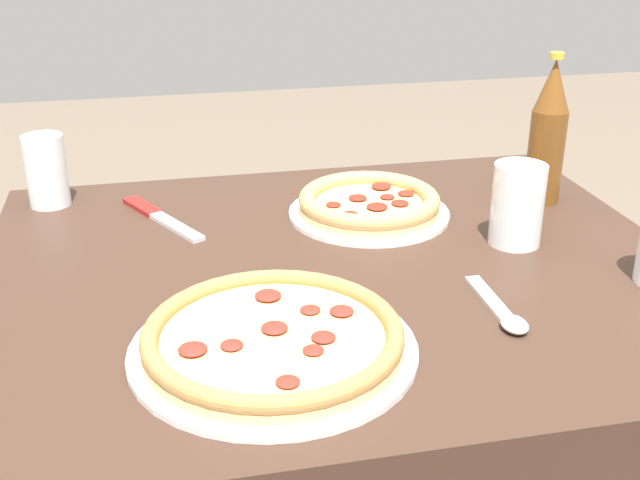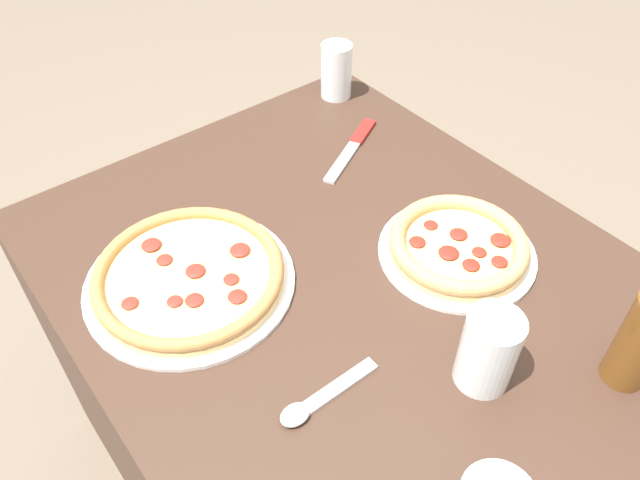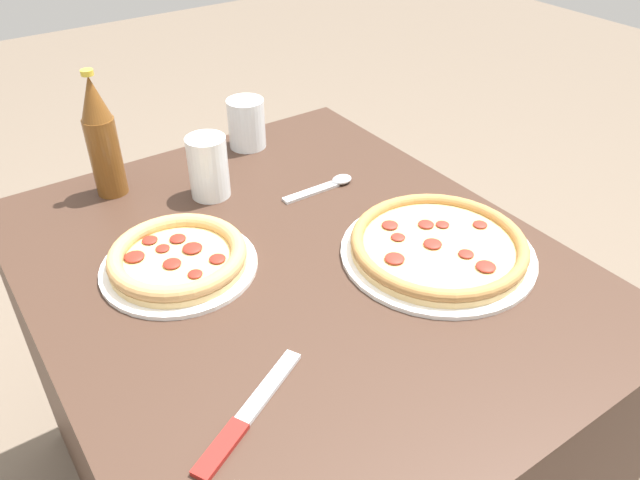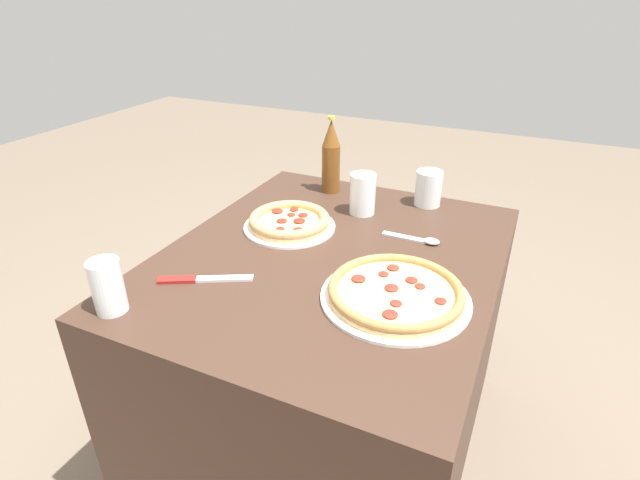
{
  "view_description": "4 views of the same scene",
  "coord_description": "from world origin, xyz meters",
  "px_view_note": "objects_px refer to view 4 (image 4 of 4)",
  "views": [
    {
      "loc": [
        0.24,
        1.0,
        1.2
      ],
      "look_at": [
        0.03,
        0.01,
        0.75
      ],
      "focal_mm": 45.0,
      "sensor_mm": 36.0,
      "label": 1
    },
    {
      "loc": [
        -0.52,
        0.46,
        1.45
      ],
      "look_at": [
        0.01,
        0.04,
        0.79
      ],
      "focal_mm": 35.0,
      "sensor_mm": 36.0,
      "label": 2
    },
    {
      "loc": [
        0.73,
        -0.45,
        1.35
      ],
      "look_at": [
        0.03,
        0.03,
        0.75
      ],
      "focal_mm": 35.0,
      "sensor_mm": 36.0,
      "label": 3
    },
    {
      "loc": [
        1.04,
        0.45,
        1.34
      ],
      "look_at": [
        0.04,
        -0.01,
        0.76
      ],
      "focal_mm": 28.0,
      "sensor_mm": 36.0,
      "label": 4
    }
  ],
  "objects_px": {
    "glass_mango_juice": "(363,196)",
    "knife": "(201,279)",
    "pizza_veggie": "(396,293)",
    "glass_red_wine": "(428,189)",
    "pizza_salami": "(289,222)",
    "beer_bottle": "(331,157)",
    "glass_water": "(108,289)",
    "spoon": "(420,240)"
  },
  "relations": [
    {
      "from": "glass_red_wine",
      "to": "beer_bottle",
      "type": "distance_m",
      "value": 0.33
    },
    {
      "from": "glass_red_wine",
      "to": "knife",
      "type": "xyz_separation_m",
      "value": [
        0.67,
        -0.38,
        -0.05
      ]
    },
    {
      "from": "beer_bottle",
      "to": "spoon",
      "type": "height_order",
      "value": "beer_bottle"
    },
    {
      "from": "glass_red_wine",
      "to": "knife",
      "type": "distance_m",
      "value": 0.77
    },
    {
      "from": "glass_mango_juice",
      "to": "knife",
      "type": "height_order",
      "value": "glass_mango_juice"
    },
    {
      "from": "pizza_veggie",
      "to": "knife",
      "type": "distance_m",
      "value": 0.46
    },
    {
      "from": "beer_bottle",
      "to": "glass_red_wine",
      "type": "bearing_deg",
      "value": 94.3
    },
    {
      "from": "glass_water",
      "to": "glass_red_wine",
      "type": "bearing_deg",
      "value": 150.51
    },
    {
      "from": "pizza_salami",
      "to": "spoon",
      "type": "distance_m",
      "value": 0.37
    },
    {
      "from": "glass_water",
      "to": "glass_mango_juice",
      "type": "xyz_separation_m",
      "value": [
        -0.7,
        0.31,
        0.0
      ]
    },
    {
      "from": "pizza_salami",
      "to": "glass_mango_juice",
      "type": "height_order",
      "value": "glass_mango_juice"
    },
    {
      "from": "pizza_salami",
      "to": "glass_red_wine",
      "type": "distance_m",
      "value": 0.46
    },
    {
      "from": "spoon",
      "to": "glass_water",
      "type": "bearing_deg",
      "value": -41.59
    },
    {
      "from": "pizza_salami",
      "to": "knife",
      "type": "relative_size",
      "value": 1.25
    },
    {
      "from": "pizza_salami",
      "to": "pizza_veggie",
      "type": "xyz_separation_m",
      "value": [
        0.22,
        0.38,
        -0.0
      ]
    },
    {
      "from": "glass_water",
      "to": "beer_bottle",
      "type": "xyz_separation_m",
      "value": [
        -0.82,
        0.16,
        0.07
      ]
    },
    {
      "from": "pizza_salami",
      "to": "glass_water",
      "type": "height_order",
      "value": "glass_water"
    },
    {
      "from": "glass_red_wine",
      "to": "spoon",
      "type": "distance_m",
      "value": 0.26
    },
    {
      "from": "glass_water",
      "to": "pizza_veggie",
      "type": "bearing_deg",
      "value": 118.45
    },
    {
      "from": "pizza_veggie",
      "to": "pizza_salami",
      "type": "bearing_deg",
      "value": -119.83
    },
    {
      "from": "pizza_veggie",
      "to": "glass_red_wine",
      "type": "relative_size",
      "value": 3.05
    },
    {
      "from": "pizza_veggie",
      "to": "glass_water",
      "type": "relative_size",
      "value": 2.77
    },
    {
      "from": "glass_mango_juice",
      "to": "spoon",
      "type": "xyz_separation_m",
      "value": [
        0.11,
        0.21,
        -0.05
      ]
    },
    {
      "from": "beer_bottle",
      "to": "spoon",
      "type": "bearing_deg",
      "value": 57.89
    },
    {
      "from": "pizza_veggie",
      "to": "spoon",
      "type": "distance_m",
      "value": 0.3
    },
    {
      "from": "glass_water",
      "to": "spoon",
      "type": "bearing_deg",
      "value": 138.41
    },
    {
      "from": "pizza_veggie",
      "to": "glass_mango_juice",
      "type": "relative_size",
      "value": 2.7
    },
    {
      "from": "glass_water",
      "to": "pizza_salami",
      "type": "bearing_deg",
      "value": 162.62
    },
    {
      "from": "pizza_salami",
      "to": "glass_water",
      "type": "bearing_deg",
      "value": -17.38
    },
    {
      "from": "pizza_salami",
      "to": "glass_mango_juice",
      "type": "relative_size",
      "value": 2.11
    },
    {
      "from": "pizza_salami",
      "to": "glass_water",
      "type": "distance_m",
      "value": 0.54
    },
    {
      "from": "pizza_salami",
      "to": "beer_bottle",
      "type": "height_order",
      "value": "beer_bottle"
    },
    {
      "from": "glass_water",
      "to": "spoon",
      "type": "relative_size",
      "value": 0.75
    },
    {
      "from": "pizza_salami",
      "to": "knife",
      "type": "height_order",
      "value": "pizza_salami"
    },
    {
      "from": "glass_mango_juice",
      "to": "beer_bottle",
      "type": "relative_size",
      "value": 0.49
    },
    {
      "from": "glass_water",
      "to": "glass_red_wine",
      "type": "distance_m",
      "value": 0.97
    },
    {
      "from": "pizza_salami",
      "to": "glass_red_wine",
      "type": "bearing_deg",
      "value": 136.22
    },
    {
      "from": "pizza_salami",
      "to": "glass_water",
      "type": "xyz_separation_m",
      "value": [
        0.51,
        -0.16,
        0.03
      ]
    },
    {
      "from": "glass_red_wine",
      "to": "knife",
      "type": "height_order",
      "value": "glass_red_wine"
    },
    {
      "from": "glass_water",
      "to": "beer_bottle",
      "type": "height_order",
      "value": "beer_bottle"
    },
    {
      "from": "pizza_veggie",
      "to": "beer_bottle",
      "type": "distance_m",
      "value": 0.66
    },
    {
      "from": "glass_mango_juice",
      "to": "glass_water",
      "type": "bearing_deg",
      "value": -24.1
    }
  ]
}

